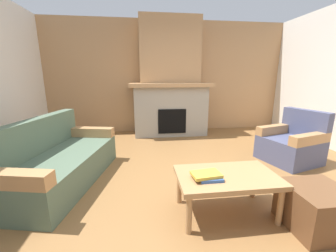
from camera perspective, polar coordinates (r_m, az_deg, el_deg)
ground at (r=2.82m, az=8.03°, el=-16.15°), size 9.00×9.00×0.00m
wall_back_wood_panel at (r=5.39m, az=-0.03°, el=13.16°), size 6.00×0.12×2.70m
fireplace at (r=5.03m, az=0.53°, el=11.00°), size 1.90×0.82×2.70m
couch at (r=3.14m, az=-28.09°, el=-8.71°), size 1.20×1.94×0.85m
armchair at (r=4.01m, az=30.82°, el=-4.26°), size 0.94×0.94×0.85m
coffee_table at (r=2.24m, az=15.83°, el=-13.97°), size 1.00×0.60×0.43m
ottoman at (r=2.48m, az=35.64°, el=-17.89°), size 0.52×0.52×0.40m
book_stack_near_edge at (r=2.08m, az=10.83°, el=-13.21°), size 0.29×0.22×0.06m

